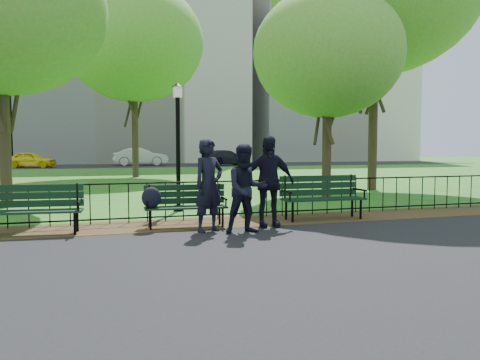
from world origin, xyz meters
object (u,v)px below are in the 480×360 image
object	(u,v)px
park_bench_left_a	(33,204)
tree_near_e	(328,54)
person_right	(268,181)
sedan_dark	(226,158)
park_bench_right_a	(322,192)
person_mid	(246,189)
tree_far_c	(134,42)
lamppost	(178,142)
park_bench_main	(171,199)
sedan_silver	(141,157)
person_left	(209,185)
taxi	(31,160)
tree_near_w	(0,6)

from	to	relation	value
park_bench_left_a	tree_near_e	xyz separation A→B (m)	(8.30, 4.05, 4.05)
person_right	sedan_dark	world-z (taller)	person_right
park_bench_right_a	sedan_dark	distance (m)	32.51
tree_near_e	person_mid	size ratio (longest dim) A/B	3.91
person_mid	person_right	world-z (taller)	person_right
tree_far_c	park_bench_right_a	bearing A→B (deg)	-80.52
tree_far_c	lamppost	bearing A→B (deg)	-90.26
park_bench_main	sedan_silver	world-z (taller)	sedan_silver
lamppost	person_left	bearing A→B (deg)	-88.95
park_bench_left_a	person_right	bearing A→B (deg)	-1.40
tree_far_c	person_right	xyz separation A→B (m)	(1.29, -17.67, -6.48)
lamppost	sedan_dark	xyz separation A→B (m)	(9.43, 29.46, -1.10)
person_right	sedan_dark	distance (m)	33.47
park_bench_left_a	tree_far_c	xyz separation A→B (m)	(3.27, 17.14, 6.84)
park_bench_left_a	lamppost	bearing A→B (deg)	43.02
tree_far_c	person_left	distance (m)	18.99
person_right	taxi	xyz separation A→B (m)	(-8.49, 32.43, -0.29)
tree_near_e	tree_far_c	distance (m)	14.30
park_bench_left_a	taxi	xyz separation A→B (m)	(-3.92, 31.90, 0.08)
tree_far_c	person_right	world-z (taller)	tree_far_c
taxi	tree_near_w	bearing A→B (deg)	-157.89
park_bench_main	person_right	distance (m)	2.03
park_bench_main	tree_near_e	xyz separation A→B (m)	(5.69, 4.12, 4.04)
park_bench_right_a	person_left	distance (m)	2.98
sedan_silver	tree_far_c	bearing A→B (deg)	177.48
park_bench_right_a	taxi	size ratio (longest dim) A/B	0.50
park_bench_left_a	park_bench_right_a	size ratio (longest dim) A/B	0.96
sedan_dark	tree_near_w	bearing A→B (deg)	135.34
person_right	sedan_dark	bearing A→B (deg)	81.60
lamppost	park_bench_left_a	bearing A→B (deg)	-142.14
person_left	person_mid	size ratio (longest dim) A/B	1.06
tree_near_e	person_left	world-z (taller)	tree_near_e
park_bench_right_a	person_left	size ratio (longest dim) A/B	1.07
person_mid	taxi	xyz separation A→B (m)	(-7.84, 32.98, -0.19)
park_bench_main	person_left	xyz separation A→B (m)	(0.65, -0.63, 0.33)
sedan_silver	person_right	bearing A→B (deg)	-177.27
park_bench_left_a	sedan_dark	size ratio (longest dim) A/B	0.39
park_bench_left_a	person_mid	bearing A→B (deg)	-10.22
person_mid	person_right	distance (m)	0.86
person_right	sedan_dark	size ratio (longest dim) A/B	0.39
person_left	sedan_dark	size ratio (longest dim) A/B	0.38
person_left	person_mid	world-z (taller)	person_left
park_bench_right_a	tree_near_w	xyz separation A→B (m)	(-7.35, 4.63, 4.86)
person_left	sedan_silver	size ratio (longest dim) A/B	0.37
lamppost	tree_near_w	bearing A→B (deg)	153.27
person_right	person_left	bearing A→B (deg)	-166.79
park_bench_right_a	lamppost	world-z (taller)	lamppost
person_left	taxi	distance (m)	33.39
tree_near_w	taxi	bearing A→B (deg)	95.65
person_left	park_bench_left_a	bearing A→B (deg)	144.26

